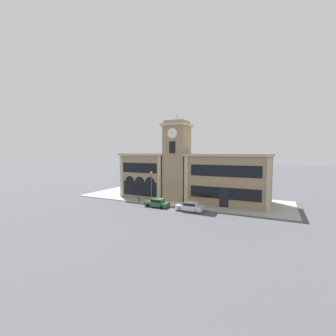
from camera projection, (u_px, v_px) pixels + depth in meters
ground_plane at (165, 206)px, 39.55m from camera, size 300.00×300.00×0.00m
sidewalk_kerb at (180, 199)px, 45.63m from camera, size 41.82×13.60×0.15m
clock_tower at (177, 161)px, 43.81m from camera, size 4.98×4.98×16.71m
town_hall_left_wing at (150, 174)px, 49.04m from camera, size 10.41×9.10×9.27m
town_hall_right_wing at (229, 178)px, 41.58m from camera, size 15.17×9.10×9.23m
parked_car_near at (157, 203)px, 38.81m from camera, size 4.23×1.78×1.46m
parked_car_mid at (190, 206)px, 36.16m from camera, size 4.35×1.81×1.45m
street_lamp at (151, 182)px, 40.95m from camera, size 0.36×0.36×5.83m
bollard at (139, 199)px, 42.35m from camera, size 0.18×0.18×1.06m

